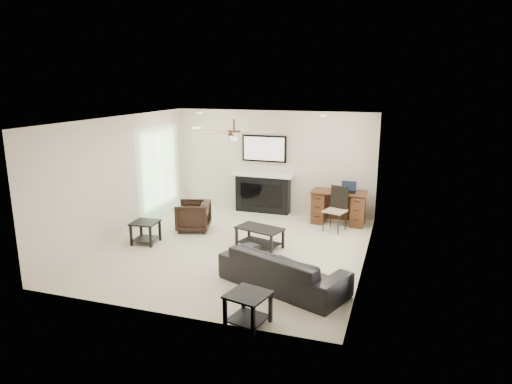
% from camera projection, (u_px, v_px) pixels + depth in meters
% --- Properties ---
extents(room_shell, '(5.50, 5.54, 2.52)m').
position_uv_depth(room_shell, '(243.00, 163.00, 8.57)').
color(room_shell, beige).
rests_on(room_shell, ground).
extents(sofa, '(2.23, 1.53, 0.61)m').
position_uv_depth(sofa, '(283.00, 269.00, 7.17)').
color(sofa, black).
rests_on(sofa, ground).
extents(armchair, '(0.86, 0.85, 0.64)m').
position_uv_depth(armchair, '(193.00, 216.00, 9.94)').
color(armchair, black).
rests_on(armchair, ground).
extents(coffee_table, '(1.01, 0.74, 0.40)m').
position_uv_depth(coffee_table, '(260.00, 237.00, 8.95)').
color(coffee_table, black).
rests_on(coffee_table, ground).
extents(end_table_near, '(0.63, 0.63, 0.45)m').
position_uv_depth(end_table_near, '(248.00, 309.00, 6.08)').
color(end_table_near, black).
rests_on(end_table_near, ground).
extents(end_table_left, '(0.54, 0.54, 0.45)m').
position_uv_depth(end_table_left, '(146.00, 232.00, 9.16)').
color(end_table_left, black).
rests_on(end_table_left, ground).
extents(fireplace_unit, '(1.52, 0.34, 1.91)m').
position_uv_depth(fireplace_unit, '(263.00, 174.00, 11.18)').
color(fireplace_unit, black).
rests_on(fireplace_unit, ground).
extents(desk, '(1.22, 0.56, 0.76)m').
position_uv_depth(desk, '(338.00, 208.00, 10.38)').
color(desk, '#371F0D').
rests_on(desk, ground).
extents(desk_chair, '(0.53, 0.55, 0.97)m').
position_uv_depth(desk_chair, '(335.00, 209.00, 9.85)').
color(desk_chair, black).
rests_on(desk_chair, ground).
extents(laptop, '(0.33, 0.24, 0.23)m').
position_uv_depth(laptop, '(348.00, 187.00, 10.19)').
color(laptop, black).
rests_on(laptop, desk).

